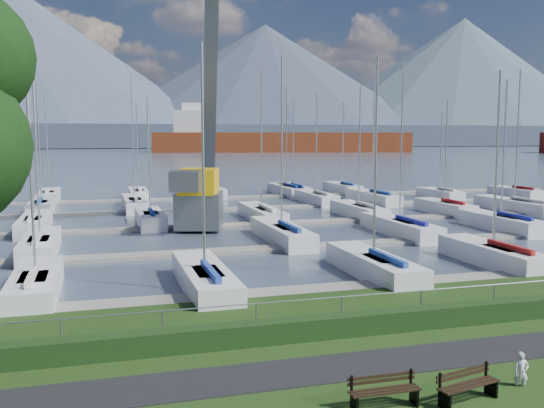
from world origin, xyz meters
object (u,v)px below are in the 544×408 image
object	(u,v)px
bench_left	(384,391)
crane	(202,153)
person	(521,367)
bench_right	(467,385)

from	to	relation	value
bench_left	crane	bearing A→B (deg)	88.72
bench_left	person	bearing A→B (deg)	2.29
bench_left	crane	xyz separation A→B (m)	(0.90, 31.64, 4.91)
bench_left	bench_right	size ratio (longest dim) A/B	0.98
person	bench_right	bearing A→B (deg)	-153.49
person	crane	xyz separation A→B (m)	(-3.17, 31.50, 4.79)
bench_right	person	distance (m)	1.96
bench_right	crane	distance (m)	32.31
crane	person	bearing A→B (deg)	-67.25
bench_right	crane	size ratio (longest dim) A/B	0.08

